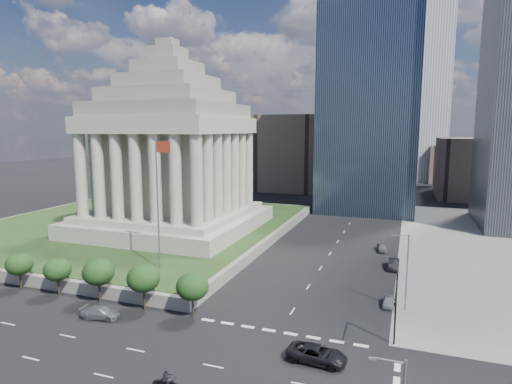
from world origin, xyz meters
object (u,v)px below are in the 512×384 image
at_px(war_memorial, 170,137).
at_px(suv_grey, 101,313).
at_px(parked_sedan_mid, 394,264).
at_px(parked_sedan_far, 382,248).
at_px(motorcycle_trail, 165,380).
at_px(street_lamp_north, 406,268).
at_px(flagpole, 158,196).
at_px(pickup_truck, 317,354).
at_px(traffic_signal_ne, 396,304).
at_px(parked_sedan_near, 389,301).

relative_size(war_memorial, suv_grey, 8.06).
relative_size(war_memorial, parked_sedan_mid, 8.13).
relative_size(suv_grey, parked_sedan_far, 1.16).
bearing_deg(motorcycle_trail, street_lamp_north, 42.52).
relative_size(street_lamp_north, suv_grey, 2.07).
xyz_separation_m(street_lamp_north, motorcycle_trail, (-19.76, -24.80, -4.77)).
xyz_separation_m(parked_sedan_mid, parked_sedan_far, (-2.50, 10.05, -0.08)).
bearing_deg(flagpole, parked_sedan_mid, 28.10).
bearing_deg(war_memorial, parked_sedan_far, 5.11).
xyz_separation_m(suv_grey, motorcycle_trail, (15.16, -9.83, 0.19)).
xyz_separation_m(war_memorial, pickup_truck, (39.41, -38.80, -20.57)).
bearing_deg(parked_sedan_mid, street_lamp_north, -84.07).
distance_m(traffic_signal_ne, motorcycle_trail, 23.65).
xyz_separation_m(parked_sedan_near, motorcycle_trail, (-17.87, -25.62, 0.27)).
bearing_deg(parked_sedan_near, suv_grey, -155.07).
height_order(pickup_truck, parked_sedan_near, pickup_truck).
bearing_deg(traffic_signal_ne, parked_sedan_far, 95.24).
bearing_deg(motorcycle_trail, war_memorial, 111.05).
relative_size(suv_grey, parked_sedan_mid, 1.01).
distance_m(parked_sedan_near, parked_sedan_mid, 15.98).
relative_size(flagpole, parked_sedan_far, 4.80).
height_order(parked_sedan_near, parked_sedan_mid, parked_sedan_mid).
xyz_separation_m(war_memorial, parked_sedan_mid, (45.50, -6.20, -20.61)).
bearing_deg(suv_grey, parked_sedan_mid, -55.93).
distance_m(street_lamp_north, motorcycle_trail, 32.07).
height_order(suv_grey, parked_sedan_near, suv_grey).
bearing_deg(street_lamp_north, traffic_signal_ne, -94.19).
height_order(war_memorial, motorcycle_trail, war_memorial).
distance_m(war_memorial, traffic_signal_ne, 60.00).
distance_m(parked_sedan_mid, motorcycle_trail, 45.29).
bearing_deg(flagpole, war_memorial, 116.89).
bearing_deg(pickup_truck, parked_sedan_near, -16.23).
bearing_deg(street_lamp_north, war_memorial, 154.08).
xyz_separation_m(pickup_truck, parked_sedan_far, (3.59, 42.65, -0.12)).
bearing_deg(traffic_signal_ne, suv_grey, -173.86).
distance_m(flagpole, parked_sedan_near, 35.58).
xyz_separation_m(suv_grey, parked_sedan_far, (30.60, 41.82, 0.01)).
height_order(flagpole, parked_sedan_near, flagpole).
distance_m(street_lamp_north, parked_sedan_far, 27.64).
distance_m(suv_grey, parked_sedan_mid, 45.88).
relative_size(war_memorial, pickup_truck, 6.54).
xyz_separation_m(pickup_truck, motorcycle_trail, (-11.85, -8.99, 0.07)).
relative_size(traffic_signal_ne, street_lamp_north, 0.80).
distance_m(pickup_truck, parked_sedan_mid, 33.16).
distance_m(flagpole, motorcycle_trail, 30.86).
bearing_deg(traffic_signal_ne, pickup_truck, -147.59).
bearing_deg(flagpole, pickup_truck, -28.52).
bearing_deg(parked_sedan_near, parked_sedan_far, 94.72).
relative_size(war_memorial, motorcycle_trail, 16.26).
bearing_deg(suv_grey, pickup_truck, -101.51).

